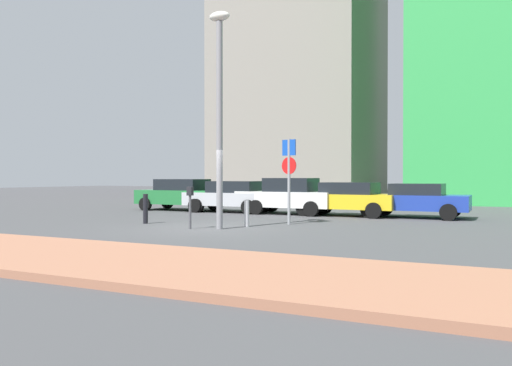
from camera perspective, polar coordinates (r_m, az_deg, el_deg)
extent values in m
plane|color=#424244|center=(16.46, -5.40, -5.07)|extent=(120.00, 120.00, 0.00)
cube|color=#9E664C|center=(11.35, -22.94, -7.36)|extent=(40.00, 3.58, 0.14)
cube|color=#237238|center=(25.36, -8.37, -1.56)|extent=(4.41, 1.85, 0.68)
cube|color=black|center=(25.31, -8.27, -0.18)|extent=(2.29, 1.70, 0.54)
cylinder|color=black|center=(25.50, -12.32, -2.32)|extent=(0.64, 0.22, 0.64)
cylinder|color=black|center=(26.98, -9.92, -2.15)|extent=(0.64, 0.22, 0.64)
cylinder|color=black|center=(23.79, -6.60, -2.53)|extent=(0.64, 0.22, 0.64)
cylinder|color=black|center=(25.37, -4.39, -2.32)|extent=(0.64, 0.22, 0.64)
cube|color=#B7BABF|center=(23.77, -2.53, -1.79)|extent=(4.61, 1.95, 0.60)
cube|color=black|center=(23.73, -2.39, -0.43)|extent=(2.30, 1.74, 0.53)
cylinder|color=black|center=(23.73, -6.87, -2.53)|extent=(0.65, 0.24, 0.64)
cylinder|color=black|center=(25.31, -4.76, -2.33)|extent=(0.65, 0.24, 0.64)
cylinder|color=black|center=(22.31, 0.00, -2.73)|extent=(0.65, 0.24, 0.64)
cylinder|color=black|center=(23.98, 1.76, -2.50)|extent=(0.65, 0.24, 0.64)
cube|color=white|center=(22.61, 3.47, -1.82)|extent=(4.39, 1.83, 0.68)
cube|color=black|center=(22.51, 3.96, -0.20)|extent=(2.14, 1.64, 0.60)
cylinder|color=black|center=(22.48, -0.88, -2.71)|extent=(0.64, 0.23, 0.64)
cylinder|color=black|center=(24.03, 1.04, -2.49)|extent=(0.64, 0.23, 0.64)
cylinder|color=black|center=(21.27, 6.21, -2.90)|extent=(0.64, 0.23, 0.64)
cylinder|color=black|center=(22.90, 7.74, -2.65)|extent=(0.64, 0.23, 0.64)
cube|color=gold|center=(21.89, 9.91, -2.01)|extent=(4.47, 2.03, 0.61)
cube|color=black|center=(21.80, 10.47, -0.57)|extent=(2.27, 1.79, 0.49)
cylinder|color=black|center=(21.56, 5.37, -2.85)|extent=(0.65, 0.25, 0.64)
cylinder|color=black|center=(23.26, 7.12, -2.60)|extent=(0.65, 0.25, 0.64)
cylinder|color=black|center=(20.60, 13.07, -3.03)|extent=(0.65, 0.25, 0.64)
cylinder|color=black|center=(22.38, 14.29, -2.74)|extent=(0.65, 0.25, 0.64)
cube|color=#1E389E|center=(21.51, 17.03, -2.08)|extent=(4.47, 1.89, 0.61)
cube|color=black|center=(21.45, 17.66, -0.67)|extent=(2.04, 1.70, 0.45)
cylinder|color=black|center=(20.95, 12.53, -2.97)|extent=(0.64, 0.23, 0.64)
cylinder|color=black|center=(22.70, 13.64, -2.69)|extent=(0.64, 0.23, 0.64)
cylinder|color=black|center=(20.43, 20.79, -3.09)|extent=(0.64, 0.23, 0.64)
cylinder|color=black|center=(22.22, 21.26, -2.79)|extent=(0.64, 0.23, 0.64)
cylinder|color=gray|center=(17.63, 3.72, 0.15)|extent=(0.10, 0.10, 2.97)
cube|color=#1447B7|center=(17.66, 3.73, 3.99)|extent=(0.54, 0.17, 0.55)
cylinder|color=red|center=(17.63, 3.72, 1.96)|extent=(0.59, 0.17, 0.60)
cylinder|color=#4C4C51|center=(16.23, -7.41, -3.27)|extent=(0.08, 0.08, 1.06)
cube|color=black|center=(16.20, -7.42, -0.90)|extent=(0.18, 0.14, 0.28)
cylinder|color=gray|center=(16.13, -4.12, 6.47)|extent=(0.20, 0.20, 6.55)
ellipsoid|color=silver|center=(16.83, -4.13, 18.16)|extent=(0.70, 0.36, 0.30)
cylinder|color=#B7B7BC|center=(16.82, -1.05, -3.45)|extent=(0.16, 0.16, 0.87)
cylinder|color=black|center=(18.36, -12.30, -2.84)|extent=(0.17, 0.17, 1.05)
cube|color=gray|center=(48.22, 5.28, 12.83)|extent=(12.80, 13.77, 23.61)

